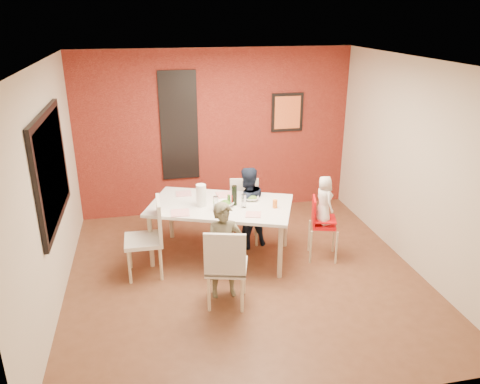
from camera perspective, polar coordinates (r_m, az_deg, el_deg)
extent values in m
plane|color=brown|center=(6.22, 0.57, -10.05)|extent=(4.50, 4.50, 0.00)
cube|color=white|center=(5.34, 0.68, 15.55)|extent=(4.50, 4.50, 0.02)
cube|color=beige|center=(7.76, -2.96, 7.20)|extent=(4.50, 0.02, 2.70)
cube|color=beige|center=(3.67, 8.25, -9.81)|extent=(4.50, 0.02, 2.70)
cube|color=beige|center=(5.63, -22.37, 0.07)|extent=(0.02, 4.50, 2.70)
cube|color=beige|center=(6.48, 20.49, 3.00)|extent=(0.02, 4.50, 2.70)
cube|color=maroon|center=(7.74, -2.93, 7.16)|extent=(4.50, 0.02, 2.70)
cube|color=black|center=(5.75, -22.03, 2.66)|extent=(0.05, 1.70, 1.30)
cube|color=black|center=(5.74, -21.89, 2.67)|extent=(0.02, 1.55, 1.15)
cube|color=silver|center=(7.62, -7.44, 7.95)|extent=(0.55, 0.03, 1.70)
cube|color=black|center=(7.62, -7.43, 7.95)|extent=(0.60, 0.03, 1.76)
cube|color=black|center=(7.92, 5.78, 9.64)|extent=(0.54, 0.03, 0.64)
cube|color=orange|center=(7.90, 5.81, 9.61)|extent=(0.44, 0.01, 0.54)
cube|color=white|center=(6.34, -2.38, -1.66)|extent=(2.14, 1.66, 0.04)
cylinder|color=#C4AF92|center=(6.35, -10.81, -5.93)|extent=(0.06, 0.06, 0.74)
cylinder|color=#C4AF92|center=(7.09, -8.42, -2.75)|extent=(0.06, 0.06, 0.74)
cylinder|color=#C4AF92|center=(6.00, 4.92, -7.26)|extent=(0.06, 0.06, 0.74)
cylinder|color=#C4AF92|center=(6.79, 5.56, -3.75)|extent=(0.06, 0.06, 0.74)
cube|color=silver|center=(5.46, -1.63, -9.10)|extent=(0.57, 0.57, 0.05)
cube|color=silver|center=(5.15, -1.86, -7.75)|extent=(0.46, 0.16, 0.53)
cylinder|color=beige|center=(5.73, 0.47, -10.33)|extent=(0.04, 0.04, 0.45)
cylinder|color=beige|center=(5.42, 0.26, -12.42)|extent=(0.04, 0.04, 0.45)
cylinder|color=beige|center=(5.76, -3.35, -10.19)|extent=(0.04, 0.04, 0.45)
cylinder|color=beige|center=(5.45, -3.81, -12.26)|extent=(0.04, 0.04, 0.45)
cube|color=silver|center=(6.89, 0.55, -2.69)|extent=(0.50, 0.50, 0.05)
cube|color=silver|center=(6.97, 0.52, -0.23)|extent=(0.42, 0.12, 0.48)
cylinder|color=#C8B494|center=(6.82, -0.90, -5.03)|extent=(0.03, 0.03, 0.42)
cylinder|color=#C8B494|center=(7.14, -0.89, -3.79)|extent=(0.03, 0.03, 0.42)
cylinder|color=#C8B494|center=(6.83, 2.03, -5.01)|extent=(0.03, 0.03, 0.42)
cylinder|color=#C8B494|center=(7.14, 1.91, -3.78)|extent=(0.03, 0.03, 0.42)
cube|color=white|center=(6.13, -11.68, -5.79)|extent=(0.48, 0.48, 0.05)
cube|color=white|center=(6.02, -9.81, -3.34)|extent=(0.04, 0.48, 0.54)
cylinder|color=beige|center=(6.43, -13.29, -7.16)|extent=(0.04, 0.04, 0.47)
cylinder|color=beige|center=(6.42, -9.80, -6.90)|extent=(0.04, 0.04, 0.47)
cylinder|color=beige|center=(6.09, -13.32, -8.87)|extent=(0.04, 0.04, 0.47)
cylinder|color=beige|center=(6.08, -9.62, -8.61)|extent=(0.04, 0.04, 0.47)
cube|color=red|center=(6.50, 10.17, -3.93)|extent=(0.38, 0.38, 0.05)
cube|color=red|center=(6.41, 8.99, -2.25)|extent=(0.11, 0.30, 0.36)
cube|color=red|center=(6.47, 10.22, -3.24)|extent=(0.38, 0.38, 0.02)
cylinder|color=#BFAF8E|center=(6.49, 11.68, -6.69)|extent=(0.03, 0.03, 0.48)
cylinder|color=#BFAF8E|center=(6.45, 8.62, -6.65)|extent=(0.03, 0.03, 0.48)
cylinder|color=#BFAF8E|center=(6.79, 11.35, -5.34)|extent=(0.03, 0.03, 0.48)
cylinder|color=#BFAF8E|center=(6.76, 8.43, -5.28)|extent=(0.03, 0.03, 0.48)
imported|color=brown|center=(5.53, -1.94, -7.16)|extent=(0.44, 0.30, 1.20)
imported|color=black|center=(6.68, 0.84, -1.92)|extent=(0.69, 0.61, 1.21)
imported|color=white|center=(6.35, 10.21, -1.00)|extent=(0.27, 0.36, 0.68)
cube|color=white|center=(6.09, -7.32, -2.53)|extent=(0.25, 0.25, 0.01)
cube|color=white|center=(6.63, -1.79, -0.33)|extent=(0.25, 0.25, 0.01)
cube|color=white|center=(6.00, 1.63, -2.75)|extent=(0.24, 0.24, 0.01)
cube|color=white|center=(6.72, -6.88, -0.19)|extent=(0.22, 0.22, 0.01)
imported|color=white|center=(6.26, -1.83, -1.43)|extent=(0.25, 0.25, 0.06)
imported|color=white|center=(6.45, 1.42, -0.79)|extent=(0.23, 0.23, 0.05)
cylinder|color=black|center=(6.25, -0.70, -0.42)|extent=(0.07, 0.07, 0.27)
cylinder|color=white|center=(6.11, -2.99, -1.39)|extent=(0.07, 0.07, 0.19)
cylinder|color=silver|center=(6.19, 0.46, -1.09)|extent=(0.06, 0.06, 0.18)
cylinder|color=white|center=(6.24, -4.76, -0.41)|extent=(0.13, 0.13, 0.30)
cylinder|color=red|center=(6.26, -0.88, -0.99)|extent=(0.04, 0.04, 0.15)
cylinder|color=#387025|center=(6.31, -1.34, -0.91)|extent=(0.03, 0.03, 0.13)
cylinder|color=brown|center=(6.32, -1.42, -0.87)|extent=(0.03, 0.03, 0.13)
cylinder|color=orange|center=(6.20, 4.29, -1.46)|extent=(0.06, 0.06, 0.11)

